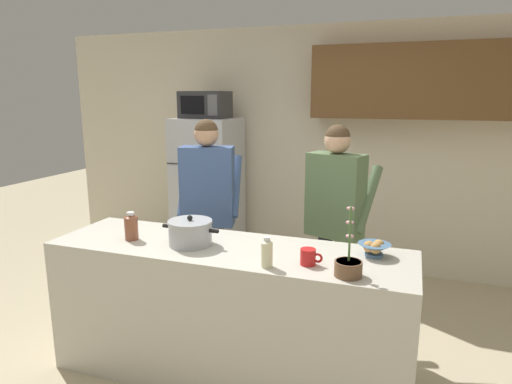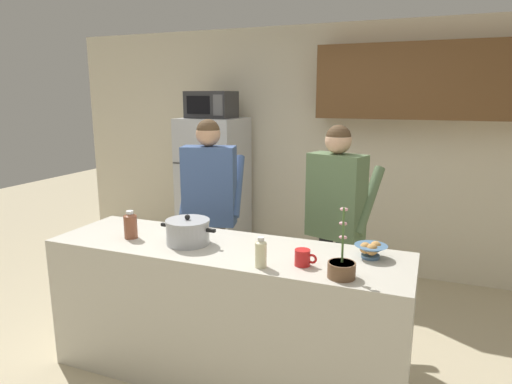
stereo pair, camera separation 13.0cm
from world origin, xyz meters
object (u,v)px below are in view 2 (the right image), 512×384
refrigerator (214,192)px  potted_orchid (342,267)px  person_by_sink (336,207)px  coffee_mug (303,258)px  cooking_pot (188,232)px  bread_bowl (371,250)px  bottle_mid_counter (261,253)px  bottle_near_edge (130,225)px  microwave (211,105)px  person_near_pot (210,196)px

refrigerator → potted_orchid: refrigerator is taller
person_by_sink → coffee_mug: bearing=-89.7°
cooking_pot → potted_orchid: 1.06m
person_by_sink → coffee_mug: 0.94m
cooking_pot → bread_bowl: (1.15, 0.17, -0.03)m
refrigerator → potted_orchid: (1.82, -2.07, 0.16)m
person_by_sink → bottle_mid_counter: 1.07m
bottle_near_edge → bottle_mid_counter: (1.02, -0.17, -0.01)m
microwave → coffee_mug: bearing=-51.1°
bread_bowl → person_by_sink: bearing=117.6°
refrigerator → person_near_pot: (0.54, -1.12, 0.24)m
microwave → bottle_mid_counter: (1.37, -2.07, -0.77)m
microwave → person_by_sink: (1.58, -1.02, -0.74)m
coffee_mug → potted_orchid: size_ratio=0.34×
bread_bowl → potted_orchid: (-0.11, -0.36, 0.01)m
bottle_near_edge → potted_orchid: size_ratio=0.49×
refrigerator → coffee_mug: 2.54m
bottle_near_edge → cooking_pot: bearing=5.4°
refrigerator → potted_orchid: 2.76m
person_by_sink → bottle_near_edge: (-1.23, -0.88, -0.03)m
refrigerator → bread_bowl: (1.93, -1.71, 0.15)m
microwave → potted_orchid: (1.82, -2.05, -0.80)m
refrigerator → bottle_near_edge: refrigerator is taller
coffee_mug → potted_orchid: 0.26m
person_by_sink → bottle_mid_counter: person_by_sink is taller
person_near_pot → person_by_sink: size_ratio=1.02×
potted_orchid → refrigerator: bearing=131.3°
potted_orchid → coffee_mug: bearing=159.3°
coffee_mug → bottle_near_edge: bottle_near_edge is taller
cooking_pot → bottle_near_edge: (-0.42, -0.04, 0.01)m
microwave → bottle_near_edge: (0.35, -1.90, -0.77)m
person_by_sink → bottle_near_edge: 1.51m
bread_bowl → bottle_near_edge: bearing=-172.3°
person_near_pot → cooking_pot: bearing=-72.8°
person_by_sink → coffee_mug: person_by_sink is taller
person_by_sink → cooking_pot: size_ratio=4.16×
cooking_pot → coffee_mug: 0.81m
refrigerator → bottle_near_edge: 1.97m
microwave → coffee_mug: microwave is taller
cooking_pot → microwave: bearing=112.6°
person_near_pot → bread_bowl: (1.39, -0.59, -0.09)m
bread_bowl → refrigerator: bearing=138.4°
bread_bowl → bottle_mid_counter: size_ratio=1.11×
refrigerator → bottle_mid_counter: size_ratio=9.23×
cooking_pot → bottle_near_edge: 0.43m
cooking_pot → refrigerator: bearing=112.3°
bottle_mid_counter → coffee_mug: bearing=27.6°
coffee_mug → potted_orchid: (0.24, -0.09, 0.01)m
refrigerator → coffee_mug: size_ratio=12.53×
bottle_mid_counter → cooking_pot: bearing=160.9°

